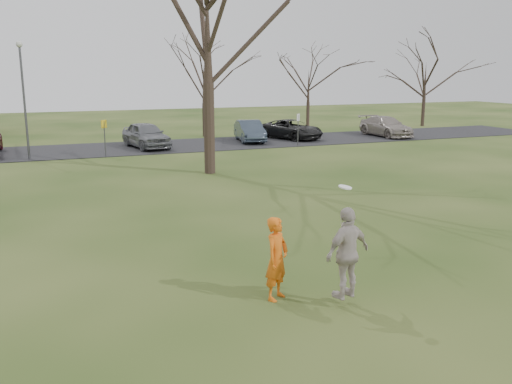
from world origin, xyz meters
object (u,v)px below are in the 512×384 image
at_px(car_5, 250,131).
at_px(big_tree, 207,19).
at_px(car_4, 146,135).
at_px(player_defender, 277,259).
at_px(car_7, 386,126).
at_px(lamp_post, 23,86).
at_px(car_6, 292,129).
at_px(catching_play, 347,253).

relative_size(car_5, big_tree, 0.31).
xyz_separation_m(car_4, big_tree, (1.19, -9.70, 6.17)).
height_order(player_defender, car_7, player_defender).
distance_m(lamp_post, big_tree, 11.38).
bearing_deg(car_4, car_5, -6.39).
bearing_deg(car_6, lamp_post, 170.42).
bearing_deg(car_5, car_6, 15.16).
bearing_deg(lamp_post, catching_play, -74.88).
bearing_deg(lamp_post, big_tree, -43.15).
xyz_separation_m(car_5, catching_play, (-7.72, -25.73, 0.39)).
distance_m(car_5, big_tree, 13.38).
bearing_deg(car_7, car_4, 177.98).
bearing_deg(catching_play, car_7, 53.98).
bearing_deg(car_4, car_6, -5.98).
relative_size(car_7, lamp_post, 0.78).
bearing_deg(catching_play, car_4, 88.65).
relative_size(car_5, lamp_post, 0.69).
height_order(car_4, big_tree, big_tree).
xyz_separation_m(player_defender, lamp_post, (-5.03, 22.14, 3.08)).
bearing_deg(player_defender, lamp_post, 66.27).
xyz_separation_m(player_defender, big_tree, (2.97, 14.64, 6.11)).
relative_size(lamp_post, big_tree, 0.45).
bearing_deg(car_4, catching_play, -102.01).
distance_m(car_4, catching_play, 25.21).
relative_size(player_defender, car_7, 0.37).
xyz_separation_m(car_4, car_6, (10.44, 0.86, -0.12)).
relative_size(car_4, car_7, 0.95).
distance_m(car_4, big_tree, 11.55).
bearing_deg(car_7, lamp_post, -176.64).
bearing_deg(big_tree, lamp_post, 136.85).
height_order(catching_play, lamp_post, lamp_post).
height_order(car_5, catching_play, catching_play).
bearing_deg(player_defender, car_6, 27.62).
height_order(car_6, lamp_post, lamp_post).
height_order(car_4, car_7, car_4).
relative_size(car_5, car_6, 0.89).
relative_size(player_defender, car_4, 0.38).
height_order(car_4, lamp_post, lamp_post).
bearing_deg(car_7, catching_play, -127.23).
relative_size(car_7, big_tree, 0.35).
xyz_separation_m(player_defender, car_5, (8.90, 24.87, -0.14)).
xyz_separation_m(player_defender, car_7, (19.32, 24.10, -0.14)).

